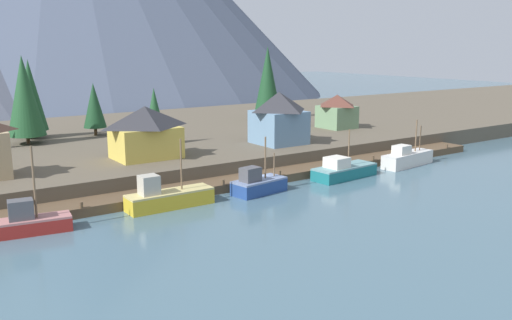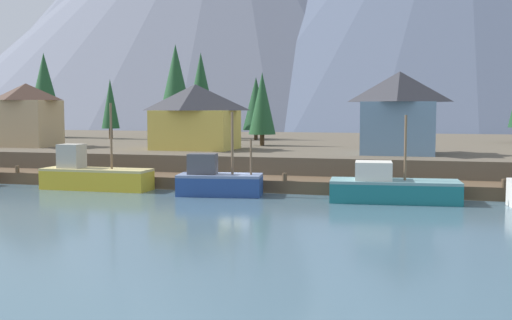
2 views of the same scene
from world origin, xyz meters
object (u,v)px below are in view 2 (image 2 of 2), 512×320
(house_tan, at_px, (26,114))
(house_yellow, at_px, (195,116))
(conifer_mid_left, at_px, (110,104))
(fishing_boat_blue, at_px, (217,181))
(fishing_boat_yellow, at_px, (93,176))
(conifer_back_right, at_px, (176,87))
(conifer_near_left, at_px, (256,104))
(house_blue, at_px, (399,112))
(conifer_back_left, at_px, (201,91))
(fishing_boat_teal, at_px, (391,188))
(conifer_far_left, at_px, (262,103))
(conifer_centre, at_px, (44,89))

(house_tan, height_order, house_yellow, house_tan)
(house_yellow, bearing_deg, conifer_mid_left, 136.79)
(fishing_boat_blue, bearing_deg, fishing_boat_yellow, 168.05)
(conifer_back_right, bearing_deg, conifer_near_left, 10.73)
(house_blue, height_order, conifer_back_left, conifer_back_left)
(fishing_boat_blue, height_order, conifer_back_left, conifer_back_left)
(house_tan, bearing_deg, conifer_near_left, 47.01)
(fishing_boat_blue, relative_size, conifer_near_left, 0.81)
(fishing_boat_blue, relative_size, house_yellow, 0.81)
(fishing_boat_teal, relative_size, conifer_far_left, 1.14)
(fishing_boat_blue, distance_m, house_blue, 19.31)
(fishing_boat_yellow, height_order, conifer_near_left, conifer_near_left)
(conifer_near_left, height_order, conifer_mid_left, conifer_near_left)
(fishing_boat_teal, height_order, conifer_mid_left, conifer_mid_left)
(conifer_centre, height_order, conifer_far_left, conifer_centre)
(fishing_boat_yellow, xyz_separation_m, conifer_centre, (-26.21, 32.98, 8.31))
(fishing_boat_blue, xyz_separation_m, conifer_near_left, (-6.52, 35.46, 6.17))
(house_yellow, relative_size, conifer_mid_left, 1.02)
(conifer_back_left, xyz_separation_m, conifer_centre, (-21.87, -4.60, 0.35))
(house_tan, distance_m, conifer_back_left, 26.78)
(conifer_mid_left, bearing_deg, conifer_back_left, 29.69)
(fishing_boat_yellow, height_order, house_blue, house_blue)
(conifer_back_right, bearing_deg, conifer_back_left, 68.90)
(house_blue, distance_m, conifer_centre, 54.04)
(house_blue, relative_size, conifer_far_left, 0.92)
(conifer_mid_left, relative_size, conifer_far_left, 1.00)
(conifer_centre, bearing_deg, fishing_boat_yellow, -51.53)
(house_blue, xyz_separation_m, conifer_centre, (-50.01, 20.24, 3.11))
(conifer_mid_left, bearing_deg, fishing_boat_yellow, -64.35)
(house_blue, bearing_deg, conifer_back_right, 146.16)
(conifer_centre, bearing_deg, house_blue, -22.03)
(house_tan, xyz_separation_m, conifer_back_right, (9.39, 19.38, 3.45))
(conifer_back_right, relative_size, conifer_far_left, 1.56)
(conifer_back_right, bearing_deg, fishing_boat_blue, -62.98)
(conifer_back_left, distance_m, conifer_centre, 22.35)
(fishing_boat_blue, relative_size, conifer_back_left, 0.56)
(conifer_back_right, relative_size, conifer_centre, 1.06)
(fishing_boat_yellow, xyz_separation_m, conifer_far_left, (8.62, 21.74, 6.05))
(house_yellow, bearing_deg, conifer_near_left, 88.34)
(conifer_back_left, distance_m, conifer_back_right, 5.09)
(conifer_back_left, bearing_deg, fishing_boat_yellow, -83.41)
(fishing_boat_yellow, distance_m, conifer_centre, 42.94)
(fishing_boat_yellow, relative_size, conifer_mid_left, 1.13)
(conifer_near_left, distance_m, conifer_back_left, 9.31)
(fishing_boat_blue, height_order, conifer_back_right, conifer_back_right)
(fishing_boat_yellow, xyz_separation_m, fishing_boat_teal, (23.90, -0.72, -0.11))
(fishing_boat_blue, relative_size, house_tan, 0.98)
(fishing_boat_yellow, bearing_deg, conifer_near_left, 82.70)
(conifer_mid_left, height_order, conifer_back_right, conifer_back_right)
(house_tan, height_order, conifer_back_left, conifer_back_left)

